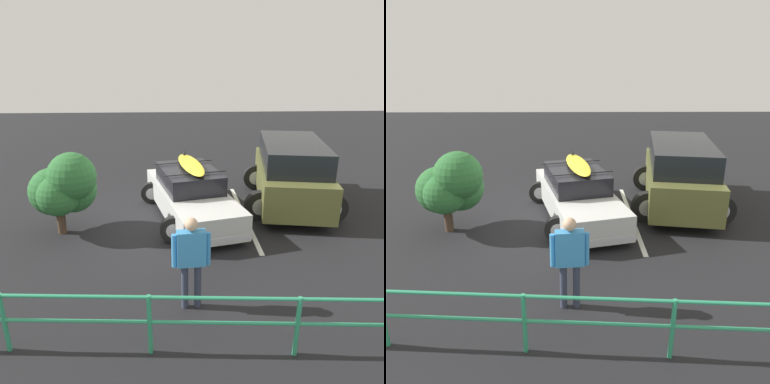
# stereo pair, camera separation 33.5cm
# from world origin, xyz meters

# --- Properties ---
(ground_plane) EXTENTS (44.00, 44.00, 0.02)m
(ground_plane) POSITION_xyz_m (0.00, 0.00, -0.01)
(ground_plane) COLOR black
(ground_plane) RESTS_ON ground
(parking_stripe) EXTENTS (0.12, 4.58, 0.00)m
(parking_stripe) POSITION_xyz_m (-2.28, -0.03, 0.00)
(parking_stripe) COLOR silver
(parking_stripe) RESTS_ON ground
(sedan_car) EXTENTS (2.92, 4.66, 1.63)m
(sedan_car) POSITION_xyz_m (-0.77, -0.07, 0.64)
(sedan_car) COLOR silver
(sedan_car) RESTS_ON ground
(suv_car) EXTENTS (3.12, 4.71, 1.93)m
(suv_car) POSITION_xyz_m (-3.79, -0.88, 1.00)
(suv_car) COLOR brown
(suv_car) RESTS_ON ground
(person_bystander) EXTENTS (0.67, 0.24, 1.72)m
(person_bystander) POSITION_xyz_m (-0.60, 4.00, 1.03)
(person_bystander) COLOR #33384C
(person_bystander) RESTS_ON ground
(railing_fence) EXTENTS (8.65, 0.68, 1.01)m
(railing_fence) POSITION_xyz_m (0.07, 5.08, 0.68)
(railing_fence) COLOR #2D9366
(railing_fence) RESTS_ON ground
(bush_near_left) EXTENTS (1.70, 1.62, 2.11)m
(bush_near_left) POSITION_xyz_m (2.37, 0.80, 1.21)
(bush_near_left) COLOR #4C3828
(bush_near_left) RESTS_ON ground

